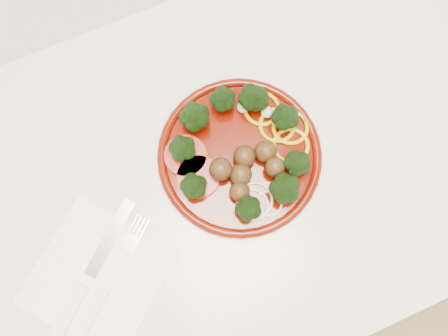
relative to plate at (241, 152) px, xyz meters
name	(u,v)px	position (x,y,z in m)	size (l,w,h in m)	color
counter	(180,227)	(-0.15, -0.01, -0.47)	(2.40, 0.60, 0.90)	beige
plate	(241,152)	(0.00, 0.00, 0.00)	(0.25, 0.25, 0.06)	#470A01
napkin	(98,277)	(-0.26, -0.08, -0.02)	(0.17, 0.17, 0.00)	white
knife	(82,290)	(-0.29, -0.09, -0.01)	(0.18, 0.16, 0.01)	silver
fork	(98,302)	(-0.27, -0.12, -0.01)	(0.16, 0.14, 0.01)	white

